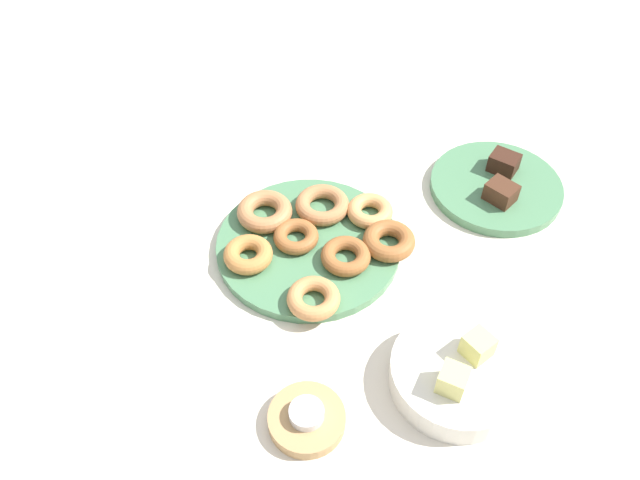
{
  "coord_description": "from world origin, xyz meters",
  "views": [
    {
      "loc": [
        0.44,
        0.56,
        0.8
      ],
      "look_at": [
        0.0,
        0.03,
        0.05
      ],
      "focal_mm": 36.06,
      "sensor_mm": 36.0,
      "label": 1
    }
  ],
  "objects_px": {
    "donut_2": "(389,241)",
    "cake_plate": "(496,187)",
    "donut_1": "(313,298)",
    "donut_4": "(370,211)",
    "candle_holder": "(307,419)",
    "donut_3": "(322,205)",
    "melon_chunk_left": "(478,346)",
    "brownie_far": "(501,192)",
    "melon_chunk_right": "(453,380)",
    "donut_0": "(248,254)",
    "donut_plate": "(308,245)",
    "brownie_near": "(504,163)",
    "donut_6": "(346,256)",
    "donut_5": "(265,212)",
    "fruit_bowl": "(457,374)",
    "tealight": "(307,413)",
    "donut_7": "(296,237)"
  },
  "relations": [
    {
      "from": "donut_2",
      "to": "candle_holder",
      "type": "height_order",
      "value": "donut_2"
    },
    {
      "from": "donut_3",
      "to": "melon_chunk_left",
      "type": "bearing_deg",
      "value": 85.19
    },
    {
      "from": "donut_plate",
      "to": "melon_chunk_right",
      "type": "distance_m",
      "value": 0.34
    },
    {
      "from": "donut_4",
      "to": "fruit_bowl",
      "type": "height_order",
      "value": "fruit_bowl"
    },
    {
      "from": "melon_chunk_right",
      "to": "donut_3",
      "type": "bearing_deg",
      "value": -104.11
    },
    {
      "from": "donut_7",
      "to": "melon_chunk_left",
      "type": "height_order",
      "value": "melon_chunk_left"
    },
    {
      "from": "cake_plate",
      "to": "melon_chunk_left",
      "type": "distance_m",
      "value": 0.39
    },
    {
      "from": "donut_2",
      "to": "donut_7",
      "type": "distance_m",
      "value": 0.15
    },
    {
      "from": "donut_2",
      "to": "donut_6",
      "type": "distance_m",
      "value": 0.08
    },
    {
      "from": "melon_chunk_right",
      "to": "donut_0",
      "type": "bearing_deg",
      "value": -79.76
    },
    {
      "from": "donut_2",
      "to": "donut_4",
      "type": "height_order",
      "value": "donut_2"
    },
    {
      "from": "brownie_far",
      "to": "brownie_near",
      "type": "bearing_deg",
      "value": -143.97
    },
    {
      "from": "cake_plate",
      "to": "brownie_far",
      "type": "xyz_separation_m",
      "value": [
        0.03,
        0.03,
        0.03
      ]
    },
    {
      "from": "donut_6",
      "to": "fruit_bowl",
      "type": "xyz_separation_m",
      "value": [
        0.02,
        0.26,
        -0.01
      ]
    },
    {
      "from": "donut_6",
      "to": "melon_chunk_right",
      "type": "relative_size",
      "value": 2.22
    },
    {
      "from": "cake_plate",
      "to": "brownie_far",
      "type": "distance_m",
      "value": 0.05
    },
    {
      "from": "donut_6",
      "to": "donut_5",
      "type": "bearing_deg",
      "value": -75.56
    },
    {
      "from": "brownie_near",
      "to": "melon_chunk_left",
      "type": "xyz_separation_m",
      "value": [
        0.35,
        0.24,
        0.03
      ]
    },
    {
      "from": "cake_plate",
      "to": "tealight",
      "type": "height_order",
      "value": "tealight"
    },
    {
      "from": "fruit_bowl",
      "to": "melon_chunk_left",
      "type": "xyz_separation_m",
      "value": [
        -0.03,
        0.0,
        0.04
      ]
    },
    {
      "from": "donut_2",
      "to": "donut_7",
      "type": "xyz_separation_m",
      "value": [
        0.11,
        -0.11,
        -0.0
      ]
    },
    {
      "from": "fruit_bowl",
      "to": "donut_1",
      "type": "bearing_deg",
      "value": -71.66
    },
    {
      "from": "donut_3",
      "to": "tealight",
      "type": "distance_m",
      "value": 0.39
    },
    {
      "from": "brownie_far",
      "to": "fruit_bowl",
      "type": "relative_size",
      "value": 0.27
    },
    {
      "from": "donut_3",
      "to": "donut_4",
      "type": "distance_m",
      "value": 0.08
    },
    {
      "from": "donut_3",
      "to": "tealight",
      "type": "height_order",
      "value": "donut_3"
    },
    {
      "from": "donut_2",
      "to": "cake_plate",
      "type": "distance_m",
      "value": 0.26
    },
    {
      "from": "donut_plate",
      "to": "tealight",
      "type": "bearing_deg",
      "value": 50.64
    },
    {
      "from": "cake_plate",
      "to": "brownie_near",
      "type": "height_order",
      "value": "brownie_near"
    },
    {
      "from": "donut_2",
      "to": "donut_3",
      "type": "distance_m",
      "value": 0.14
    },
    {
      "from": "donut_6",
      "to": "melon_chunk_right",
      "type": "distance_m",
      "value": 0.28
    },
    {
      "from": "donut_3",
      "to": "brownie_near",
      "type": "relative_size",
      "value": 1.87
    },
    {
      "from": "donut_4",
      "to": "brownie_near",
      "type": "bearing_deg",
      "value": 165.56
    },
    {
      "from": "donut_6",
      "to": "candle_holder",
      "type": "height_order",
      "value": "donut_6"
    },
    {
      "from": "donut_plate",
      "to": "donut_3",
      "type": "height_order",
      "value": "donut_3"
    },
    {
      "from": "donut_5",
      "to": "brownie_near",
      "type": "height_order",
      "value": "brownie_near"
    },
    {
      "from": "cake_plate",
      "to": "donut_2",
      "type": "bearing_deg",
      "value": -3.49
    },
    {
      "from": "donut_1",
      "to": "brownie_far",
      "type": "bearing_deg",
      "value": 175.06
    },
    {
      "from": "brownie_near",
      "to": "candle_holder",
      "type": "xyz_separation_m",
      "value": [
        0.58,
        0.15,
        -0.02
      ]
    },
    {
      "from": "donut_4",
      "to": "melon_chunk_right",
      "type": "height_order",
      "value": "melon_chunk_right"
    },
    {
      "from": "donut_4",
      "to": "candle_holder",
      "type": "height_order",
      "value": "donut_4"
    },
    {
      "from": "donut_5",
      "to": "melon_chunk_right",
      "type": "bearing_deg",
      "value": 88.7
    },
    {
      "from": "donut_7",
      "to": "melon_chunk_left",
      "type": "xyz_separation_m",
      "value": [
        -0.05,
        0.34,
        0.03
      ]
    },
    {
      "from": "donut_4",
      "to": "melon_chunk_left",
      "type": "height_order",
      "value": "melon_chunk_left"
    },
    {
      "from": "fruit_bowl",
      "to": "candle_holder",
      "type": "bearing_deg",
      "value": -23.0
    },
    {
      "from": "donut_1",
      "to": "cake_plate",
      "type": "distance_m",
      "value": 0.42
    },
    {
      "from": "donut_plate",
      "to": "donut_3",
      "type": "xyz_separation_m",
      "value": [
        -0.06,
        -0.04,
        0.02
      ]
    },
    {
      "from": "donut_3",
      "to": "donut_6",
      "type": "xyz_separation_m",
      "value": [
        0.04,
        0.11,
        -0.0
      ]
    },
    {
      "from": "donut_0",
      "to": "donut_5",
      "type": "distance_m",
      "value": 0.1
    },
    {
      "from": "brownie_far",
      "to": "candle_holder",
      "type": "bearing_deg",
      "value": 11.47
    }
  ]
}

